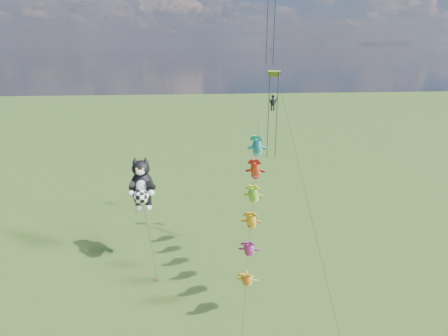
{
  "coord_description": "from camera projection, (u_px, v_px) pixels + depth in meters",
  "views": [
    {
      "loc": [
        4.79,
        -27.83,
        22.27
      ],
      "look_at": [
        7.99,
        8.62,
        10.14
      ],
      "focal_mm": 30.0,
      "sensor_mm": 36.0,
      "label": 1
    }
  ],
  "objects": [
    {
      "name": "ground",
      "position": [
        142.0,
        310.0,
        32.92
      ],
      "size": [
        300.0,
        300.0,
        0.0
      ],
      "primitive_type": "plane",
      "color": "#214010"
    },
    {
      "name": "cat_kite_rig",
      "position": [
        142.0,
        185.0,
        36.38
      ],
      "size": [
        2.78,
        4.18,
        12.05
      ],
      "rotation": [
        0.0,
        0.0,
        0.41
      ],
      "color": "brown",
      "rests_on": "ground"
    },
    {
      "name": "parafoil_rig",
      "position": [
        275.0,
        89.0,
        35.63
      ],
      "size": [
        3.98,
        17.22,
        27.64
      ],
      "rotation": [
        0.0,
        0.0,
        0.27
      ],
      "color": "brown",
      "rests_on": "ground"
    },
    {
      "name": "fish_windsock_rig",
      "position": [
        252.0,
        207.0,
        32.68
      ],
      "size": [
        4.03,
        15.53,
        15.49
      ],
      "rotation": [
        0.0,
        0.0,
        0.08
      ],
      "color": "brown",
      "rests_on": "ground"
    }
  ]
}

